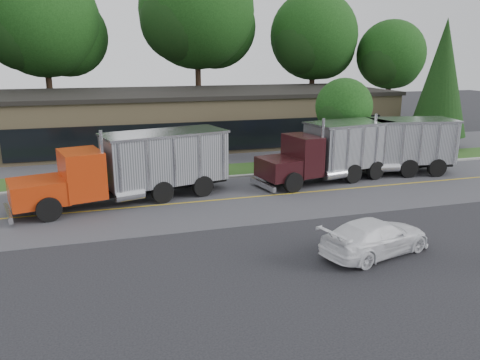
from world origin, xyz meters
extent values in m
plane|color=#2E2E33|center=(0.00, 0.00, 0.00)|extent=(140.00, 140.00, 0.00)
cube|color=#505054|center=(0.00, 9.00, 0.00)|extent=(60.00, 8.00, 0.02)
cube|color=gold|center=(0.00, 9.00, 0.00)|extent=(60.00, 0.12, 0.01)
cube|color=#9E9E99|center=(0.00, 13.20, 0.00)|extent=(60.00, 0.30, 0.12)
cube|color=#2C511C|center=(0.00, 15.00, 0.00)|extent=(60.00, 3.40, 0.03)
cube|color=#505054|center=(0.00, 20.00, 0.00)|extent=(60.00, 7.00, 0.02)
cube|color=#9D8760|center=(2.00, 26.00, 2.00)|extent=(32.00, 12.00, 4.00)
cylinder|color=#382619|center=(-10.00, 34.00, 2.73)|extent=(0.56, 0.56, 5.45)
sphere|color=black|center=(-10.00, 34.00, 10.12)|extent=(9.97, 9.97, 9.97)
sphere|color=black|center=(-8.13, 35.25, 8.88)|extent=(7.48, 7.48, 7.48)
sphere|color=black|center=(-11.56, 33.07, 9.19)|extent=(6.85, 6.85, 6.85)
cylinder|color=#382619|center=(4.00, 34.00, 3.05)|extent=(0.56, 0.56, 6.10)
sphere|color=black|center=(4.00, 34.00, 11.34)|extent=(11.16, 11.16, 11.16)
sphere|color=black|center=(6.09, 35.40, 9.94)|extent=(8.37, 8.37, 8.37)
sphere|color=black|center=(2.26, 32.95, 10.29)|extent=(7.67, 7.67, 7.67)
cylinder|color=#382619|center=(16.00, 33.00, 2.45)|extent=(0.56, 0.56, 4.90)
sphere|color=black|center=(16.00, 33.00, 9.10)|extent=(8.96, 8.96, 8.96)
sphere|color=black|center=(17.68, 34.12, 7.98)|extent=(6.72, 6.72, 6.72)
sphere|color=black|center=(14.60, 32.16, 8.26)|extent=(6.16, 6.16, 6.16)
cylinder|color=#382619|center=(24.00, 31.00, 1.94)|extent=(0.56, 0.56, 3.89)
sphere|color=black|center=(24.00, 31.00, 7.22)|extent=(7.11, 7.11, 7.11)
sphere|color=black|center=(25.33, 31.89, 6.33)|extent=(5.33, 5.33, 5.33)
sphere|color=black|center=(22.89, 30.33, 6.55)|extent=(4.88, 4.88, 4.88)
cylinder|color=#382619|center=(20.00, 18.00, 0.50)|extent=(0.44, 0.44, 1.00)
cone|color=black|center=(20.00, 18.00, 5.46)|extent=(4.37, 4.37, 8.93)
cylinder|color=#382619|center=(10.00, 15.00, 1.03)|extent=(0.56, 0.56, 2.07)
sphere|color=black|center=(10.00, 15.00, 3.84)|extent=(3.78, 3.78, 3.78)
sphere|color=black|center=(10.71, 15.47, 3.37)|extent=(2.83, 2.83, 2.83)
sphere|color=black|center=(9.41, 14.65, 3.48)|extent=(2.60, 2.60, 2.60)
cube|color=black|center=(-4.26, 10.20, 0.57)|extent=(10.15, 3.44, 0.28)
cube|color=red|center=(-8.57, 9.12, 1.12)|extent=(2.93, 2.82, 1.10)
cube|color=red|center=(-6.63, 9.61, 1.72)|extent=(2.30, 2.76, 2.20)
cube|color=black|center=(-7.38, 9.42, 2.12)|extent=(0.57, 2.05, 0.90)
cube|color=silver|center=(-2.54, 10.63, 2.02)|extent=(6.53, 3.90, 2.50)
cube|color=silver|center=(-2.54, 10.63, 3.32)|extent=(6.71, 4.09, 0.12)
cylinder|color=black|center=(-8.63, 10.29, 0.57)|extent=(1.15, 0.61, 1.10)
cylinder|color=black|center=(-8.08, 8.06, 0.57)|extent=(1.15, 0.61, 1.10)
cylinder|color=black|center=(-2.39, 11.85, 0.57)|extent=(1.15, 0.61, 1.10)
cylinder|color=black|center=(-1.83, 9.62, 0.57)|extent=(1.15, 0.61, 1.10)
cube|color=black|center=(11.28, 11.50, 0.57)|extent=(8.25, 2.43, 0.28)
cube|color=#211B94|center=(7.77, 12.13, 1.12)|extent=(2.34, 2.61, 1.10)
cube|color=#211B94|center=(9.35, 11.85, 1.72)|extent=(1.83, 2.61, 2.20)
cube|color=black|center=(8.74, 11.96, 2.12)|extent=(0.43, 2.08, 0.90)
cube|color=silver|center=(12.69, 11.25, 2.02)|extent=(5.27, 3.33, 2.50)
cube|color=silver|center=(12.69, 11.25, 3.32)|extent=(5.44, 3.50, 0.12)
cylinder|color=black|center=(8.15, 13.23, 0.57)|extent=(1.14, 0.54, 1.10)
cylinder|color=black|center=(7.75, 10.97, 0.57)|extent=(1.14, 0.54, 1.10)
cylinder|color=black|center=(13.24, 12.32, 0.57)|extent=(1.14, 0.54, 1.10)
cylinder|color=black|center=(12.84, 10.05, 0.57)|extent=(1.14, 0.54, 1.10)
cube|color=black|center=(7.01, 10.99, 0.57)|extent=(7.94, 2.53, 0.28)
cube|color=black|center=(3.65, 10.32, 1.12)|extent=(2.30, 2.63, 1.10)
cube|color=black|center=(5.16, 10.62, 1.72)|extent=(1.82, 2.62, 2.20)
cube|color=black|center=(4.57, 10.50, 2.12)|extent=(0.47, 2.07, 0.90)
cube|color=silver|center=(8.36, 11.26, 2.02)|extent=(5.12, 3.38, 2.50)
cube|color=silver|center=(8.36, 11.26, 3.32)|extent=(5.30, 3.56, 0.12)
cylinder|color=black|center=(3.59, 11.48, 0.57)|extent=(1.15, 0.56, 1.10)
cylinder|color=black|center=(4.04, 9.22, 0.57)|extent=(1.15, 0.56, 1.10)
cylinder|color=black|center=(8.47, 12.46, 0.57)|extent=(1.15, 0.56, 1.10)
cylinder|color=black|center=(8.92, 10.20, 0.57)|extent=(1.15, 0.56, 1.10)
imported|color=white|center=(3.88, 0.94, 0.66)|extent=(4.87, 2.99, 1.32)
camera|label=1|loc=(-5.50, -13.12, 7.15)|focal=35.00mm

